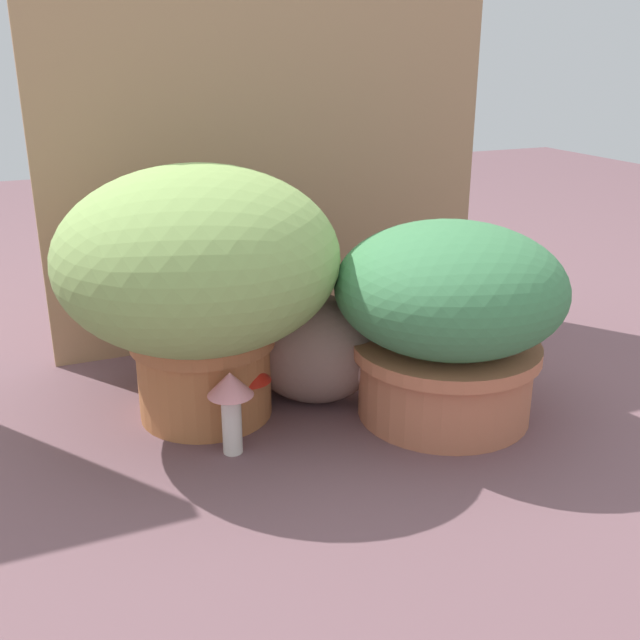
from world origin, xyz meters
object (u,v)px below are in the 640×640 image
object	(u,v)px
grass_planter	(199,272)
leafy_planter	(448,315)
cat	(320,343)
mushroom_ornament_pink	(231,397)
mushroom_ornament_red	(249,378)

from	to	relation	value
grass_planter	leafy_planter	world-z (taller)	grass_planter
cat	grass_planter	bearing A→B (deg)	170.19
grass_planter	mushroom_ornament_pink	bearing A→B (deg)	-89.13
cat	mushroom_ornament_red	size ratio (longest dim) A/B	2.51
grass_planter	mushroom_ornament_red	distance (m)	0.21
grass_planter	leafy_planter	size ratio (longest dim) A/B	1.21
mushroom_ornament_red	grass_planter	bearing A→B (deg)	128.43
cat	mushroom_ornament_red	bearing A→B (deg)	-165.72
leafy_planter	mushroom_ornament_red	size ratio (longest dim) A/B	3.19
mushroom_ornament_pink	leafy_planter	bearing A→B (deg)	-2.47
mushroom_ornament_red	leafy_planter	bearing A→B (deg)	-16.15
grass_planter	cat	size ratio (longest dim) A/B	1.54
leafy_planter	cat	xyz separation A→B (m)	(-0.19, 0.14, -0.08)
leafy_planter	mushroom_ornament_red	world-z (taller)	leafy_planter
grass_planter	cat	bearing A→B (deg)	-9.81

